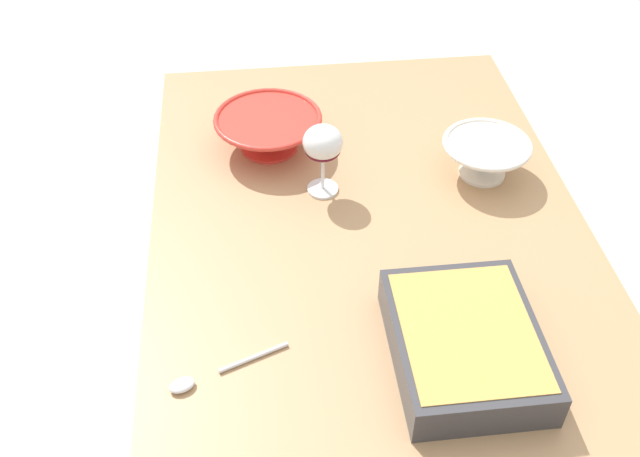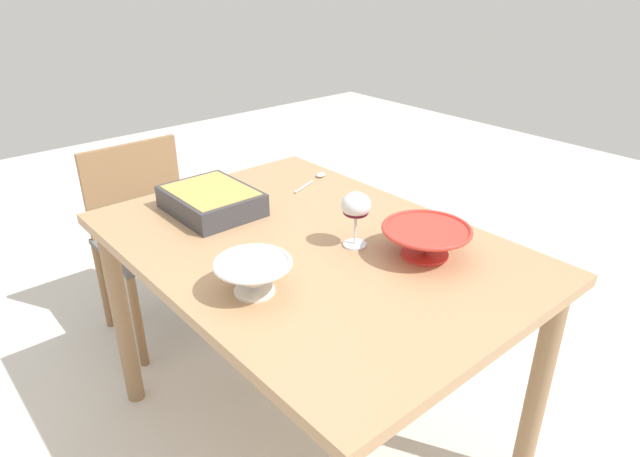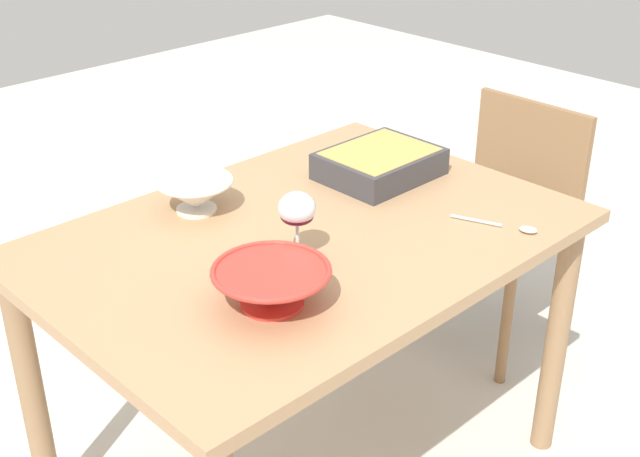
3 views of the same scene
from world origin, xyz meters
name	(u,v)px [view 2 (image 2 of 3)]	position (x,y,z in m)	size (l,w,h in m)	color
ground_plane	(311,434)	(0.00, 0.00, 0.00)	(8.00, 8.00, 0.00)	beige
dining_table	(310,272)	(0.00, 0.00, 0.67)	(1.29, 0.91, 0.77)	tan
chair	(150,230)	(-1.00, -0.08, 0.46)	(0.40, 0.45, 0.82)	#595959
wine_glass	(356,208)	(0.10, 0.08, 0.89)	(0.09, 0.09, 0.17)	white
casserole_dish	(211,199)	(-0.38, -0.10, 0.81)	(0.31, 0.24, 0.08)	#38383D
mixing_bowl	(426,240)	(0.28, 0.19, 0.82)	(0.25, 0.25, 0.09)	red
small_bowl	(253,275)	(0.12, -0.28, 0.82)	(0.20, 0.20, 0.09)	white
serving_spoon	(316,178)	(-0.37, 0.34, 0.78)	(0.09, 0.21, 0.01)	silver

